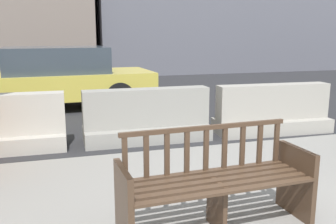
# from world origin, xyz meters

# --- Properties ---
(street_asphalt) EXTENTS (120.00, 12.00, 0.01)m
(street_asphalt) POSITION_xyz_m (0.00, 8.70, 0.00)
(street_asphalt) COLOR #28282B
(street_asphalt) RESTS_ON ground
(street_bench) EXTENTS (1.71, 0.61, 0.88)m
(street_bench) POSITION_xyz_m (-0.27, 0.37, 0.40)
(street_bench) COLOR #473323
(street_bench) RESTS_ON ground
(jersey_barrier_centre) EXTENTS (2.01, 0.70, 0.84)m
(jersey_barrier_centre) POSITION_xyz_m (-0.20, 3.24, 0.34)
(jersey_barrier_centre) COLOR gray
(jersey_barrier_centre) RESTS_ON ground
(jersey_barrier_right) EXTENTS (2.03, 0.77, 0.84)m
(jersey_barrier_right) POSITION_xyz_m (2.00, 3.14, 0.34)
(jersey_barrier_right) COLOR #9E998E
(jersey_barrier_right) RESTS_ON ground
(car_taxi_near) EXTENTS (4.76, 2.03, 1.39)m
(car_taxi_near) POSITION_xyz_m (-1.68, 6.45, 0.69)
(car_taxi_near) COLOR #DBC64C
(car_taxi_near) RESTS_ON ground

